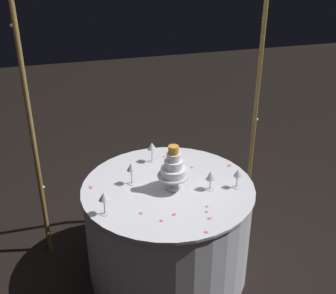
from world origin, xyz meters
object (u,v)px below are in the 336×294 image
object	(u,v)px
tiered_cake	(173,168)
wine_glass_1	(104,198)
main_table	(168,229)
wine_glass_4	(237,174)
wine_glass_2	(210,176)
wine_glass_0	(152,147)
decorative_arch	(151,87)
wine_glass_3	(131,168)

from	to	relation	value
tiered_cake	wine_glass_1	size ratio (longest dim) A/B	2.11
main_table	wine_glass_4	xyz separation A→B (m)	(0.46, -0.14, 0.47)
wine_glass_2	wine_glass_4	bearing A→B (deg)	-8.17
wine_glass_1	wine_glass_4	size ratio (longest dim) A/B	1.10
wine_glass_0	decorative_arch	bearing A→B (deg)	76.86
main_table	wine_glass_0	distance (m)	0.63
wine_glass_2	wine_glass_3	distance (m)	0.55
tiered_cake	wine_glass_1	world-z (taller)	tiered_cake
main_table	tiered_cake	xyz separation A→B (m)	(0.03, -0.03, 0.53)
decorative_arch	main_table	distance (m)	1.06
main_table	wine_glass_1	size ratio (longest dim) A/B	7.78
tiered_cake	wine_glass_0	size ratio (longest dim) A/B	2.03
wine_glass_1	wine_glass_3	size ratio (longest dim) A/B	0.94
wine_glass_3	wine_glass_4	distance (m)	0.73
main_table	decorative_arch	bearing A→B (deg)	89.86
wine_glass_0	wine_glass_2	xyz separation A→B (m)	(0.29, -0.50, -0.02)
decorative_arch	wine_glass_1	size ratio (longest dim) A/B	13.10
tiered_cake	wine_glass_4	world-z (taller)	tiered_cake
main_table	wine_glass_4	world-z (taller)	wine_glass_4
main_table	wine_glass_0	xyz separation A→B (m)	(-0.02, 0.38, 0.49)
main_table	wine_glass_4	bearing A→B (deg)	-16.80
tiered_cake	main_table	bearing A→B (deg)	131.30
wine_glass_2	tiered_cake	bearing A→B (deg)	161.99
wine_glass_2	wine_glass_4	size ratio (longest dim) A/B	1.02
decorative_arch	tiered_cake	xyz separation A→B (m)	(0.03, -0.50, -0.41)
wine_glass_0	wine_glass_3	world-z (taller)	wine_glass_3
tiered_cake	wine_glass_3	bearing A→B (deg)	151.66
wine_glass_3	wine_glass_4	world-z (taller)	wine_glass_3
wine_glass_1	wine_glass_4	distance (m)	0.93
tiered_cake	wine_glass_3	world-z (taller)	tiered_cake
tiered_cake	wine_glass_4	size ratio (longest dim) A/B	2.33
wine_glass_4	wine_glass_1	bearing A→B (deg)	-176.14
tiered_cake	wine_glass_0	distance (m)	0.42
main_table	wine_glass_1	world-z (taller)	wine_glass_1
tiered_cake	wine_glass_1	bearing A→B (deg)	-161.43
wine_glass_3	decorative_arch	bearing A→B (deg)	56.92
wine_glass_1	wine_glass_2	world-z (taller)	wine_glass_1
main_table	wine_glass_1	bearing A→B (deg)	-156.93
wine_glass_1	wine_glass_2	distance (m)	0.75
wine_glass_4	decorative_arch	bearing A→B (deg)	126.77
main_table	tiered_cake	size ratio (longest dim) A/B	3.68
decorative_arch	wine_glass_4	world-z (taller)	decorative_arch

